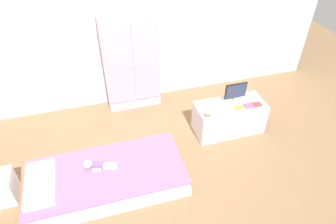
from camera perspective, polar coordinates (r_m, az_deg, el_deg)
name	(u,v)px	position (r m, az deg, el deg)	size (l,w,h in m)	color
ground_plane	(147,171)	(3.83, -3.94, -11.09)	(10.00, 10.00, 0.02)	brown
back_wall	(117,18)	(4.31, -9.71, 17.19)	(6.40, 0.05, 2.70)	silver
bed	(107,178)	(3.67, -11.54, -12.15)	(1.81, 0.86, 0.23)	white
pillow	(40,184)	(3.64, -23.10, -12.41)	(0.32, 0.62, 0.06)	silver
doll	(94,165)	(3.63, -13.94, -9.72)	(0.39, 0.18, 0.10)	#6B4CB2
nightstand	(0,188)	(3.91, -29.35, -12.50)	(0.32, 0.32, 0.34)	white
wardrobe	(131,62)	(4.42, -7.04, 9.36)	(0.79, 0.30, 1.49)	#EFADCC
tv_stand	(229,117)	(4.27, 11.50, -1.02)	(0.95, 0.42, 0.45)	silver
tv_monitor	(236,91)	(4.12, 12.75, 3.88)	(0.30, 0.10, 0.28)	#99999E
rocking_horse_toy	(208,113)	(3.86, 7.66, -0.15)	(0.10, 0.04, 0.12)	#8E6642
book_orange	(239,108)	(4.10, 13.37, 0.80)	(0.13, 0.09, 0.01)	orange
book_purple	(248,106)	(4.16, 15.04, 1.14)	(0.11, 0.11, 0.02)	#8E51B2
book_red	(257,104)	(4.22, 16.54, 1.40)	(0.12, 0.10, 0.01)	#CC3838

